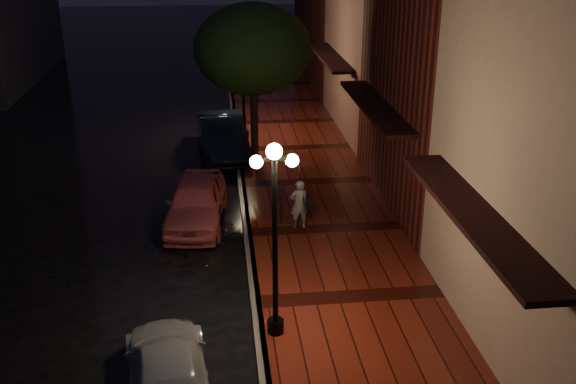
# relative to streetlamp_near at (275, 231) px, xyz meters

# --- Properties ---
(ground) EXTENTS (120.00, 120.00, 0.00)m
(ground) POSITION_rel_streetlamp_near_xyz_m (-0.35, 5.00, -2.60)
(ground) COLOR black
(ground) RESTS_ON ground
(sidewalk) EXTENTS (4.50, 60.00, 0.15)m
(sidewalk) POSITION_rel_streetlamp_near_xyz_m (1.90, 5.00, -2.53)
(sidewalk) COLOR #4A150D
(sidewalk) RESTS_ON ground
(curb) EXTENTS (0.25, 60.00, 0.15)m
(curb) POSITION_rel_streetlamp_near_xyz_m (-0.35, 5.00, -2.53)
(curb) COLOR #595451
(curb) RESTS_ON ground
(storefront_mid) EXTENTS (5.00, 8.00, 11.00)m
(storefront_mid) POSITION_rel_streetlamp_near_xyz_m (6.65, 7.00, 2.90)
(storefront_mid) COLOR #511914
(storefront_mid) RESTS_ON ground
(storefront_far) EXTENTS (5.00, 8.00, 9.00)m
(storefront_far) POSITION_rel_streetlamp_near_xyz_m (6.65, 15.00, 1.90)
(storefront_far) COLOR #8C5951
(storefront_far) RESTS_ON ground
(streetlamp_near) EXTENTS (0.96, 0.36, 4.31)m
(streetlamp_near) POSITION_rel_streetlamp_near_xyz_m (0.00, 0.00, 0.00)
(streetlamp_near) COLOR black
(streetlamp_near) RESTS_ON sidewalk
(streetlamp_far) EXTENTS (0.96, 0.36, 4.31)m
(streetlamp_far) POSITION_rel_streetlamp_near_xyz_m (0.00, 14.00, 0.00)
(streetlamp_far) COLOR black
(streetlamp_far) RESTS_ON sidewalk
(street_tree) EXTENTS (4.16, 4.16, 5.80)m
(street_tree) POSITION_rel_streetlamp_near_xyz_m (0.26, 10.99, 1.64)
(street_tree) COLOR black
(street_tree) RESTS_ON sidewalk
(pink_car) EXTENTS (2.04, 4.26, 1.41)m
(pink_car) POSITION_rel_streetlamp_near_xyz_m (-1.82, 6.11, -1.90)
(pink_car) COLOR #C04F54
(pink_car) RESTS_ON ground
(navy_car) EXTENTS (2.09, 4.89, 1.57)m
(navy_car) POSITION_rel_streetlamp_near_xyz_m (-0.95, 12.34, -1.82)
(navy_car) COLOR black
(navy_car) RESTS_ON ground
(silver_car) EXTENTS (2.02, 3.99, 1.11)m
(silver_car) POSITION_rel_streetlamp_near_xyz_m (-2.20, -1.61, -2.04)
(silver_car) COLOR #B5B6BE
(silver_car) RESTS_ON ground
(woman_with_umbrella) EXTENTS (0.86, 0.88, 2.07)m
(woman_with_umbrella) POSITION_rel_streetlamp_near_xyz_m (1.17, 5.16, -1.08)
(woman_with_umbrella) COLOR white
(woman_with_umbrella) RESTS_ON sidewalk
(parking_meter) EXTENTS (0.11, 0.08, 1.16)m
(parking_meter) POSITION_rel_streetlamp_near_xyz_m (0.65, 5.47, -1.75)
(parking_meter) COLOR black
(parking_meter) RESTS_ON sidewalk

